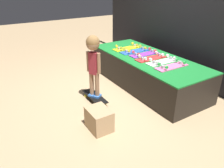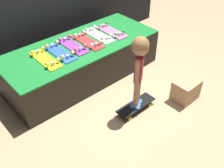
{
  "view_description": "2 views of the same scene",
  "coord_description": "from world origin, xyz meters",
  "px_view_note": "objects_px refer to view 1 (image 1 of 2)",
  "views": [
    {
      "loc": [
        2.94,
        -1.9,
        1.88
      ],
      "look_at": [
        0.1,
        -0.15,
        0.26
      ],
      "focal_mm": 35.0,
      "sensor_mm": 36.0,
      "label": 1
    },
    {
      "loc": [
        -1.96,
        -2.21,
        2.52
      ],
      "look_at": [
        -0.07,
        -0.1,
        0.31
      ],
      "focal_mm": 42.0,
      "sensor_mm": 36.0,
      "label": 2
    }
  ],
  "objects_px": {
    "skateboard_yellow_on_rack": "(127,48)",
    "skateboard_red_on_rack": "(151,58)",
    "skateboard_purple_on_rack": "(144,54)",
    "skateboard_white_on_rack": "(162,61)",
    "skateboard_pink_on_rack": "(172,66)",
    "skateboard_blue_on_rack": "(135,51)",
    "child": "(93,55)",
    "storage_box": "(99,119)",
    "skateboard_on_floor": "(95,97)"
  },
  "relations": [
    {
      "from": "skateboard_on_floor",
      "to": "storage_box",
      "type": "distance_m",
      "value": 0.77
    },
    {
      "from": "child",
      "to": "skateboard_white_on_rack",
      "type": "bearing_deg",
      "value": 42.99
    },
    {
      "from": "skateboard_blue_on_rack",
      "to": "skateboard_purple_on_rack",
      "type": "xyz_separation_m",
      "value": [
        0.25,
        0.04,
        0.0
      ]
    },
    {
      "from": "skateboard_blue_on_rack",
      "to": "skateboard_purple_on_rack",
      "type": "distance_m",
      "value": 0.25
    },
    {
      "from": "skateboard_purple_on_rack",
      "to": "storage_box",
      "type": "relative_size",
      "value": 1.67
    },
    {
      "from": "skateboard_white_on_rack",
      "to": "skateboard_on_floor",
      "type": "distance_m",
      "value": 1.32
    },
    {
      "from": "skateboard_purple_on_rack",
      "to": "skateboard_white_on_rack",
      "type": "height_order",
      "value": "same"
    },
    {
      "from": "skateboard_purple_on_rack",
      "to": "skateboard_white_on_rack",
      "type": "distance_m",
      "value": 0.49
    },
    {
      "from": "skateboard_pink_on_rack",
      "to": "skateboard_blue_on_rack",
      "type": "bearing_deg",
      "value": -179.52
    },
    {
      "from": "skateboard_red_on_rack",
      "to": "storage_box",
      "type": "distance_m",
      "value": 1.62
    },
    {
      "from": "skateboard_white_on_rack",
      "to": "skateboard_on_floor",
      "type": "relative_size",
      "value": 1.01
    },
    {
      "from": "skateboard_white_on_rack",
      "to": "skateboard_pink_on_rack",
      "type": "distance_m",
      "value": 0.25
    },
    {
      "from": "skateboard_red_on_rack",
      "to": "skateboard_on_floor",
      "type": "height_order",
      "value": "skateboard_red_on_rack"
    },
    {
      "from": "skateboard_purple_on_rack",
      "to": "skateboard_on_floor",
      "type": "relative_size",
      "value": 1.01
    },
    {
      "from": "skateboard_yellow_on_rack",
      "to": "skateboard_blue_on_rack",
      "type": "height_order",
      "value": "same"
    },
    {
      "from": "skateboard_blue_on_rack",
      "to": "skateboard_red_on_rack",
      "type": "bearing_deg",
      "value": -0.71
    },
    {
      "from": "skateboard_yellow_on_rack",
      "to": "skateboard_pink_on_rack",
      "type": "bearing_deg",
      "value": 1.11
    },
    {
      "from": "skateboard_pink_on_rack",
      "to": "storage_box",
      "type": "bearing_deg",
      "value": -84.44
    },
    {
      "from": "skateboard_purple_on_rack",
      "to": "skateboard_yellow_on_rack",
      "type": "bearing_deg",
      "value": -173.68
    },
    {
      "from": "skateboard_yellow_on_rack",
      "to": "skateboard_on_floor",
      "type": "relative_size",
      "value": 1.01
    },
    {
      "from": "skateboard_yellow_on_rack",
      "to": "skateboard_red_on_rack",
      "type": "bearing_deg",
      "value": 0.73
    },
    {
      "from": "child",
      "to": "skateboard_on_floor",
      "type": "bearing_deg",
      "value": 55.84
    },
    {
      "from": "skateboard_white_on_rack",
      "to": "skateboard_pink_on_rack",
      "type": "bearing_deg",
      "value": -7.14
    },
    {
      "from": "skateboard_yellow_on_rack",
      "to": "skateboard_red_on_rack",
      "type": "xyz_separation_m",
      "value": [
        0.74,
        0.01,
        0.0
      ]
    },
    {
      "from": "skateboard_blue_on_rack",
      "to": "skateboard_pink_on_rack",
      "type": "relative_size",
      "value": 1.0
    },
    {
      "from": "skateboard_purple_on_rack",
      "to": "storage_box",
      "type": "xyz_separation_m",
      "value": [
        0.88,
        -1.47,
        -0.44
      ]
    },
    {
      "from": "skateboard_white_on_rack",
      "to": "skateboard_on_floor",
      "type": "height_order",
      "value": "skateboard_white_on_rack"
    },
    {
      "from": "skateboard_white_on_rack",
      "to": "child",
      "type": "height_order",
      "value": "child"
    },
    {
      "from": "skateboard_pink_on_rack",
      "to": "child",
      "type": "relative_size",
      "value": 0.59
    },
    {
      "from": "skateboard_red_on_rack",
      "to": "child",
      "type": "height_order",
      "value": "child"
    },
    {
      "from": "skateboard_blue_on_rack",
      "to": "skateboard_white_on_rack",
      "type": "bearing_deg",
      "value": 3.03
    },
    {
      "from": "skateboard_blue_on_rack",
      "to": "skateboard_red_on_rack",
      "type": "xyz_separation_m",
      "value": [
        0.49,
        -0.01,
        0.0
      ]
    },
    {
      "from": "skateboard_yellow_on_rack",
      "to": "skateboard_red_on_rack",
      "type": "height_order",
      "value": "same"
    },
    {
      "from": "skateboard_purple_on_rack",
      "to": "skateboard_pink_on_rack",
      "type": "xyz_separation_m",
      "value": [
        0.74,
        -0.03,
        0.0
      ]
    },
    {
      "from": "skateboard_blue_on_rack",
      "to": "skateboard_purple_on_rack",
      "type": "bearing_deg",
      "value": 9.0
    },
    {
      "from": "skateboard_purple_on_rack",
      "to": "skateboard_on_floor",
      "type": "bearing_deg",
      "value": -81.5
    },
    {
      "from": "skateboard_purple_on_rack",
      "to": "skateboard_on_floor",
      "type": "distance_m",
      "value": 1.29
    },
    {
      "from": "skateboard_blue_on_rack",
      "to": "storage_box",
      "type": "relative_size",
      "value": 1.67
    },
    {
      "from": "skateboard_blue_on_rack",
      "to": "skateboard_purple_on_rack",
      "type": "height_order",
      "value": "same"
    },
    {
      "from": "child",
      "to": "storage_box",
      "type": "relative_size",
      "value": 2.85
    },
    {
      "from": "skateboard_blue_on_rack",
      "to": "skateboard_red_on_rack",
      "type": "height_order",
      "value": "same"
    },
    {
      "from": "skateboard_yellow_on_rack",
      "to": "skateboard_on_floor",
      "type": "distance_m",
      "value": 1.4
    },
    {
      "from": "skateboard_blue_on_rack",
      "to": "skateboard_white_on_rack",
      "type": "height_order",
      "value": "same"
    },
    {
      "from": "skateboard_white_on_rack",
      "to": "child",
      "type": "distance_m",
      "value": 1.23
    },
    {
      "from": "skateboard_yellow_on_rack",
      "to": "child",
      "type": "xyz_separation_m",
      "value": [
        0.67,
        -1.11,
        0.22
      ]
    },
    {
      "from": "skateboard_yellow_on_rack",
      "to": "skateboard_blue_on_rack",
      "type": "bearing_deg",
      "value": 3.62
    },
    {
      "from": "skateboard_white_on_rack",
      "to": "storage_box",
      "type": "bearing_deg",
      "value": -75.27
    },
    {
      "from": "skateboard_red_on_rack",
      "to": "child",
      "type": "bearing_deg",
      "value": -93.66
    },
    {
      "from": "skateboard_blue_on_rack",
      "to": "skateboard_white_on_rack",
      "type": "distance_m",
      "value": 0.74
    },
    {
      "from": "skateboard_white_on_rack",
      "to": "skateboard_on_floor",
      "type": "xyz_separation_m",
      "value": [
        -0.32,
        -1.17,
        -0.52
      ]
    }
  ]
}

